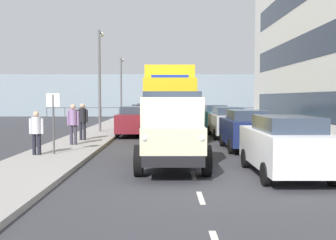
{
  "coord_description": "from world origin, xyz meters",
  "views": [
    {
      "loc": [
        0.76,
        10.14,
        2.24
      ],
      "look_at": [
        0.68,
        -11.64,
        0.97
      ],
      "focal_mm": 41.15,
      "sensor_mm": 36.0,
      "label": 1
    }
  ],
  "objects_px": {
    "truck_vintage_cream": "(172,131)",
    "lorry_cargo_yellow": "(169,101)",
    "car_grey_oppositeside_2": "(146,112)",
    "lamp_post_promenade": "(100,71)",
    "pedestrian_couple_a": "(73,121)",
    "car_maroon_oppositeside_0": "(135,120)",
    "car_silver_kerbside_2": "(227,122)",
    "car_teal_kerbside_3": "(215,117)",
    "car_red_oppositeside_1": "(143,115)",
    "lamp_post_far": "(121,83)",
    "street_sign": "(53,113)",
    "car_navy_kerbside_1": "(245,129)",
    "pedestrian_couple_b": "(83,118)",
    "car_white_kerbside_near": "(285,145)"
  },
  "relations": [
    {
      "from": "car_grey_oppositeside_2",
      "to": "car_maroon_oppositeside_0",
      "type": "bearing_deg",
      "value": 90.0
    },
    {
      "from": "car_maroon_oppositeside_0",
      "to": "car_red_oppositeside_1",
      "type": "relative_size",
      "value": 1.12
    },
    {
      "from": "truck_vintage_cream",
      "to": "lorry_cargo_yellow",
      "type": "bearing_deg",
      "value": -89.9
    },
    {
      "from": "car_maroon_oppositeside_0",
      "to": "lamp_post_far",
      "type": "relative_size",
      "value": 0.83
    },
    {
      "from": "car_grey_oppositeside_2",
      "to": "lamp_post_promenade",
      "type": "xyz_separation_m",
      "value": [
        2.27,
        11.25,
        2.98
      ]
    },
    {
      "from": "car_white_kerbside_near",
      "to": "street_sign",
      "type": "distance_m",
      "value": 8.28
    },
    {
      "from": "car_maroon_oppositeside_0",
      "to": "pedestrian_couple_b",
      "type": "bearing_deg",
      "value": 57.98
    },
    {
      "from": "pedestrian_couple_a",
      "to": "truck_vintage_cream",
      "type": "bearing_deg",
      "value": 131.57
    },
    {
      "from": "lorry_cargo_yellow",
      "to": "car_silver_kerbside_2",
      "type": "distance_m",
      "value": 3.46
    },
    {
      "from": "truck_vintage_cream",
      "to": "street_sign",
      "type": "relative_size",
      "value": 2.51
    },
    {
      "from": "car_silver_kerbside_2",
      "to": "pedestrian_couple_a",
      "type": "bearing_deg",
      "value": 30.65
    },
    {
      "from": "car_white_kerbside_near",
      "to": "lorry_cargo_yellow",
      "type": "bearing_deg",
      "value": -72.33
    },
    {
      "from": "car_maroon_oppositeside_0",
      "to": "lamp_post_promenade",
      "type": "distance_m",
      "value": 3.96
    },
    {
      "from": "car_teal_kerbside_3",
      "to": "lamp_post_far",
      "type": "height_order",
      "value": "lamp_post_far"
    },
    {
      "from": "car_silver_kerbside_2",
      "to": "street_sign",
      "type": "height_order",
      "value": "street_sign"
    },
    {
      "from": "car_silver_kerbside_2",
      "to": "lamp_post_promenade",
      "type": "distance_m",
      "value": 8.42
    },
    {
      "from": "car_maroon_oppositeside_0",
      "to": "car_grey_oppositeside_2",
      "type": "xyz_separation_m",
      "value": [
        0.0,
        -12.53,
        -0.0
      ]
    },
    {
      "from": "car_navy_kerbside_1",
      "to": "car_silver_kerbside_2",
      "type": "distance_m",
      "value": 5.11
    },
    {
      "from": "car_red_oppositeside_1",
      "to": "lamp_post_promenade",
      "type": "distance_m",
      "value": 6.79
    },
    {
      "from": "car_navy_kerbside_1",
      "to": "car_teal_kerbside_3",
      "type": "distance_m",
      "value": 10.45
    },
    {
      "from": "car_red_oppositeside_1",
      "to": "pedestrian_couple_b",
      "type": "bearing_deg",
      "value": 77.79
    },
    {
      "from": "truck_vintage_cream",
      "to": "car_silver_kerbside_2",
      "type": "relative_size",
      "value": 1.3
    },
    {
      "from": "car_teal_kerbside_3",
      "to": "lamp_post_promenade",
      "type": "xyz_separation_m",
      "value": [
        7.5,
        2.93,
        2.98
      ]
    },
    {
      "from": "car_grey_oppositeside_2",
      "to": "lamp_post_promenade",
      "type": "height_order",
      "value": "lamp_post_promenade"
    },
    {
      "from": "lorry_cargo_yellow",
      "to": "car_teal_kerbside_3",
      "type": "distance_m",
      "value": 6.76
    },
    {
      "from": "car_maroon_oppositeside_0",
      "to": "lamp_post_far",
      "type": "xyz_separation_m",
      "value": [
        2.13,
        -11.32,
        2.63
      ]
    },
    {
      "from": "car_white_kerbside_near",
      "to": "pedestrian_couple_a",
      "type": "bearing_deg",
      "value": -39.23
    },
    {
      "from": "car_maroon_oppositeside_0",
      "to": "lamp_post_promenade",
      "type": "height_order",
      "value": "lamp_post_promenade"
    },
    {
      "from": "street_sign",
      "to": "lorry_cargo_yellow",
      "type": "bearing_deg",
      "value": -122.5
    },
    {
      "from": "car_red_oppositeside_1",
      "to": "pedestrian_couple_a",
      "type": "relative_size",
      "value": 2.29
    },
    {
      "from": "car_silver_kerbside_2",
      "to": "street_sign",
      "type": "xyz_separation_m",
      "value": [
        7.55,
        7.3,
        0.79
      ]
    },
    {
      "from": "lamp_post_promenade",
      "to": "car_maroon_oppositeside_0",
      "type": "bearing_deg",
      "value": 150.61
    },
    {
      "from": "pedestrian_couple_b",
      "to": "car_navy_kerbside_1",
      "type": "bearing_deg",
      "value": 161.14
    },
    {
      "from": "car_grey_oppositeside_2",
      "to": "street_sign",
      "type": "relative_size",
      "value": 1.79
    },
    {
      "from": "car_navy_kerbside_1",
      "to": "pedestrian_couple_b",
      "type": "xyz_separation_m",
      "value": [
        7.52,
        -2.57,
        0.32
      ]
    },
    {
      "from": "pedestrian_couple_a",
      "to": "car_white_kerbside_near",
      "type": "bearing_deg",
      "value": 140.77
    },
    {
      "from": "pedestrian_couple_a",
      "to": "car_maroon_oppositeside_0",
      "type": "bearing_deg",
      "value": -112.38
    },
    {
      "from": "car_red_oppositeside_1",
      "to": "lamp_post_far",
      "type": "height_order",
      "value": "lamp_post_far"
    },
    {
      "from": "lamp_post_promenade",
      "to": "lamp_post_far",
      "type": "relative_size",
      "value": 1.12
    },
    {
      "from": "car_navy_kerbside_1",
      "to": "street_sign",
      "type": "relative_size",
      "value": 1.73
    },
    {
      "from": "lorry_cargo_yellow",
      "to": "lamp_post_promenade",
      "type": "height_order",
      "value": "lamp_post_promenade"
    },
    {
      "from": "lorry_cargo_yellow",
      "to": "car_teal_kerbside_3",
      "type": "height_order",
      "value": "lorry_cargo_yellow"
    },
    {
      "from": "car_grey_oppositeside_2",
      "to": "car_red_oppositeside_1",
      "type": "bearing_deg",
      "value": 90.0
    },
    {
      "from": "street_sign",
      "to": "lamp_post_far",
      "type": "bearing_deg",
      "value": -90.58
    },
    {
      "from": "car_silver_kerbside_2",
      "to": "truck_vintage_cream",
      "type": "bearing_deg",
      "value": 71.05
    },
    {
      "from": "car_red_oppositeside_1",
      "to": "lamp_post_promenade",
      "type": "height_order",
      "value": "lamp_post_promenade"
    },
    {
      "from": "truck_vintage_cream",
      "to": "car_maroon_oppositeside_0",
      "type": "xyz_separation_m",
      "value": [
        2.02,
        -10.45,
        -0.28
      ]
    },
    {
      "from": "car_teal_kerbside_3",
      "to": "car_grey_oppositeside_2",
      "type": "distance_m",
      "value": 9.83
    },
    {
      "from": "car_grey_oppositeside_2",
      "to": "pedestrian_couple_a",
      "type": "height_order",
      "value": "pedestrian_couple_a"
    },
    {
      "from": "car_red_oppositeside_1",
      "to": "car_grey_oppositeside_2",
      "type": "relative_size",
      "value": 1.02
    }
  ]
}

